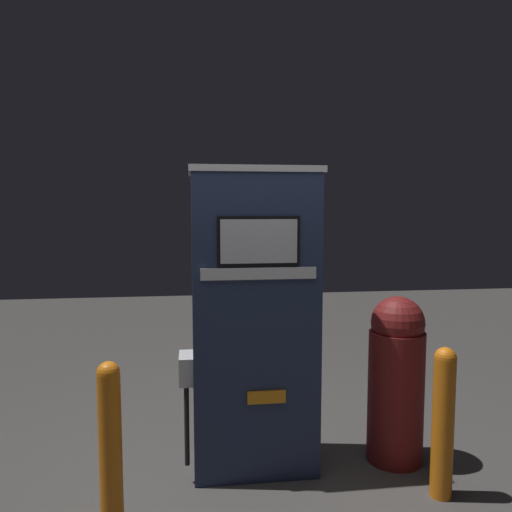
{
  "coord_description": "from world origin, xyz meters",
  "views": [
    {
      "loc": [
        -0.41,
        -3.01,
        1.76
      ],
      "look_at": [
        0.0,
        0.13,
        1.45
      ],
      "focal_mm": 35.0,
      "sensor_mm": 36.0,
      "label": 1
    }
  ],
  "objects_px": {
    "gas_pump": "(253,320)",
    "safety_bollard": "(110,444)",
    "safety_bollard_far": "(443,419)",
    "trash_bin": "(396,377)"
  },
  "relations": [
    {
      "from": "gas_pump",
      "to": "trash_bin",
      "type": "relative_size",
      "value": 1.74
    },
    {
      "from": "gas_pump",
      "to": "trash_bin",
      "type": "xyz_separation_m",
      "value": [
        0.99,
        -0.07,
        -0.42
      ]
    },
    {
      "from": "gas_pump",
      "to": "safety_bollard_far",
      "type": "xyz_separation_m",
      "value": [
        1.09,
        -0.53,
        -0.52
      ]
    },
    {
      "from": "safety_bollard",
      "to": "trash_bin",
      "type": "relative_size",
      "value": 0.82
    },
    {
      "from": "safety_bollard",
      "to": "gas_pump",
      "type": "bearing_deg",
      "value": 36.24
    },
    {
      "from": "gas_pump",
      "to": "safety_bollard_far",
      "type": "bearing_deg",
      "value": -26.04
    },
    {
      "from": "gas_pump",
      "to": "safety_bollard",
      "type": "bearing_deg",
      "value": -143.76
    },
    {
      "from": "safety_bollard_far",
      "to": "trash_bin",
      "type": "bearing_deg",
      "value": 102.47
    },
    {
      "from": "safety_bollard",
      "to": "trash_bin",
      "type": "bearing_deg",
      "value": 16.78
    },
    {
      "from": "gas_pump",
      "to": "trash_bin",
      "type": "bearing_deg",
      "value": -4.01
    }
  ]
}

